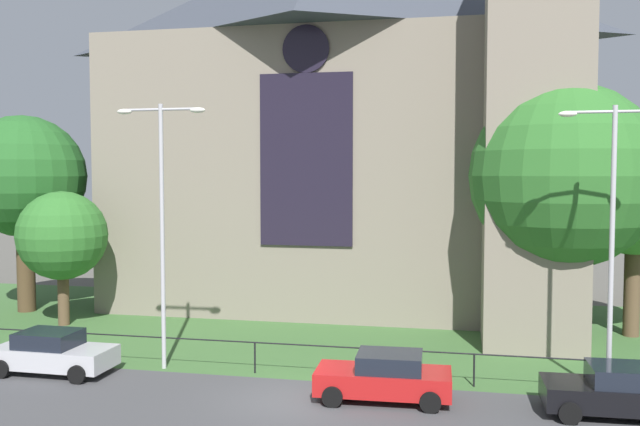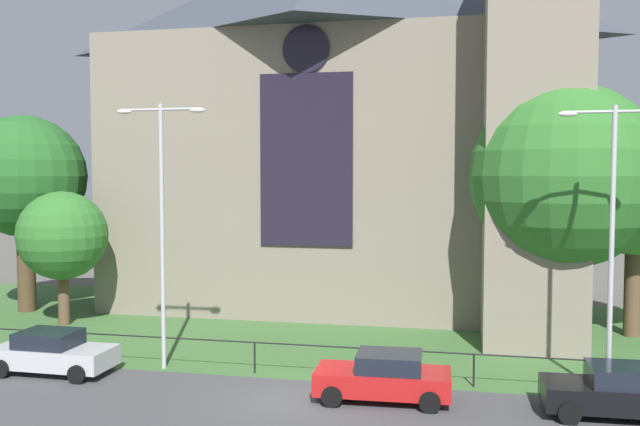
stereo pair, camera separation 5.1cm
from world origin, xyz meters
name	(u,v)px [view 1 (the left image)]	position (x,y,z in m)	size (l,w,h in m)	color
ground	(346,329)	(0.00, 10.00, 0.00)	(160.00, 160.00, 0.00)	#56544C
road_asphalt	(276,422)	(0.00, -2.00, 0.00)	(120.00, 8.00, 0.01)	#424244
grass_verge	(338,339)	(0.00, 8.00, 0.00)	(120.00, 20.00, 0.01)	#3D6633
church_building	(343,114)	(-1.25, 16.06, 10.27)	(23.20, 16.20, 26.00)	gray
iron_railing	(255,346)	(-2.02, 2.50, 0.97)	(30.44, 0.07, 1.13)	black
tree_right_far	(635,192)	(12.38, 11.17, 6.28)	(5.56, 5.56, 9.11)	brown
tree_right_near	(564,177)	(9.09, 8.46, 6.95)	(7.49, 7.49, 10.73)	#4C3823
tree_left_far	(24,178)	(-16.74, 10.54, 6.86)	(6.17, 6.17, 10.02)	#4C3823
tree_left_near	(62,236)	(-13.05, 8.05, 4.17)	(4.12, 4.12, 6.26)	brown
streetlamp_near	(162,205)	(-5.44, 2.40, 5.96)	(3.37, 0.26, 9.56)	#B2B2B7
streetlamp_far	(613,216)	(9.75, 2.40, 5.77)	(3.37, 0.26, 9.21)	#B2B2B7
parked_car_silver	(53,353)	(-9.02, 1.01, 0.74)	(4.23, 2.07, 1.51)	#B7B7BC
parked_car_red	(385,377)	(2.82, 0.55, 0.74)	(4.26, 2.15, 1.51)	#B21919
parked_car_black	(619,392)	(9.67, 0.52, 0.74)	(4.25, 2.11, 1.51)	black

